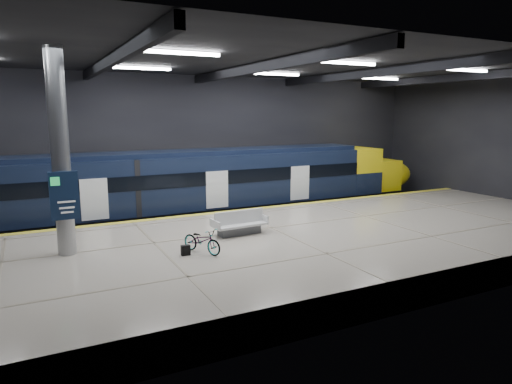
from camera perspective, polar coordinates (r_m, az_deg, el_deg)
ground at (r=20.45m, az=0.58°, el=-6.85°), size 30.00×30.00×0.00m
room_shell at (r=19.58m, az=0.60°, el=9.40°), size 30.10×16.10×8.05m
platform at (r=18.20m, az=4.23°, el=-7.19°), size 30.00×11.00×1.10m
safety_strip at (r=22.57m, az=-2.62°, el=-2.35°), size 30.00×0.40×0.01m
rails at (r=25.27m, az=-5.16°, el=-3.44°), size 30.00×1.52×0.16m
train at (r=24.35m, az=-8.76°, el=0.72°), size 29.40×2.84×3.79m
bench at (r=18.19m, az=-2.10°, el=-4.26°), size 2.24×1.03×0.97m
bicycle at (r=15.91m, az=-6.75°, el=-6.03°), size 1.27×1.77×0.88m
pannier_bag at (r=15.80m, az=-8.79°, el=-7.20°), size 0.31×0.19×0.35m
info_column at (r=16.46m, az=-23.24°, el=4.13°), size 0.90×0.78×6.90m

